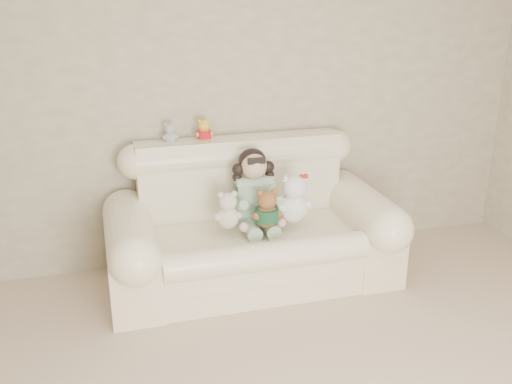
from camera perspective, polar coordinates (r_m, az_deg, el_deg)
The scene contains 8 objects.
wall_back at distance 4.53m, azimuth -0.37°, elevation 9.25°, with size 4.50×4.50×0.00m, color #C0B798.
sofa at distance 4.26m, azimuth -0.37°, elevation -2.53°, with size 2.10×0.95×1.03m, color beige, non-canonical shape.
seated_child at distance 4.26m, azimuth -0.22°, elevation 0.42°, with size 0.36×0.43×0.59m, color #2E7539, non-canonical shape.
brown_teddy at distance 4.07m, azimuth 1.07°, elevation -1.28°, with size 0.21×0.17×0.33m, color brown, non-canonical shape.
white_cat at distance 4.16m, azimuth 3.73°, elevation -0.14°, with size 0.28×0.21×0.43m, color white, non-canonical shape.
cream_teddy at distance 4.07m, azimuth -2.79°, elevation -1.43°, with size 0.21×0.16×0.32m, color beige, non-canonical shape.
yellow_mini_bear at distance 4.36m, azimuth -5.11°, elevation 6.22°, with size 0.13×0.10×0.21m, color yellow, non-canonical shape.
grey_mini_plush at distance 4.34m, azimuth -8.40°, elevation 5.88°, with size 0.12×0.09×0.19m, color #AFB0B6, non-canonical shape.
Camera 1 is at (-1.18, -1.80, 2.15)m, focal length 40.96 mm.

